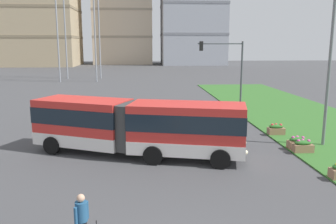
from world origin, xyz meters
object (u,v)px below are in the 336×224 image
Objects in this scene: pedestrian_crossing at (82,218)px; flower_planter_3 at (303,146)px; flower_planter_5 at (276,129)px; streetlight_median at (330,58)px; articulated_bus at (137,126)px; traffic_light_far_right at (228,65)px; flower_planter_4 at (297,142)px; car_black_sedan at (77,113)px.

pedestrian_crossing is 1.58× the size of flower_planter_3.
streetlight_median reaches higher than flower_planter_5.
pedestrian_crossing is 16.80m from streetlight_median.
articulated_bus is 13.81m from traffic_light_far_right.
flower_planter_4 is at bearing 90.00° from flower_planter_3.
streetlight_median is (1.90, -2.68, 4.87)m from flower_planter_5.
flower_planter_4 is (14.16, -8.41, -0.33)m from car_black_sedan.
pedestrian_crossing is at bearing -141.15° from flower_planter_3.
streetlight_median is (1.90, 0.65, 4.87)m from flower_planter_4.
articulated_bus is at bearing -177.91° from flower_planter_4.
articulated_bus is at bearing -174.95° from streetlight_median.
car_black_sedan is 13.24m from traffic_light_far_right.
pedestrian_crossing is 1.58× the size of flower_planter_4.
car_black_sedan is 18.40m from streetlight_median.
traffic_light_far_right is at bearing 65.57° from pedestrian_crossing.
flower_planter_3 is 4.04m from flower_planter_5.
traffic_light_far_right reaches higher than flower_planter_3.
flower_planter_4 is 0.11× the size of streetlight_median.
articulated_bus is 10.83× the size of flower_planter_5.
pedestrian_crossing is (3.33, -17.84, 0.25)m from car_black_sedan.
pedestrian_crossing is at bearing -99.31° from articulated_bus.
traffic_light_far_right is (9.19, 20.23, 3.34)m from pedestrian_crossing.
articulated_bus is 10.83× the size of flower_planter_4.
flower_planter_5 is at bearing 49.67° from pedestrian_crossing.
streetlight_median reaches higher than flower_planter_4.
car_black_sedan is 4.14× the size of flower_planter_4.
traffic_light_far_right is at bearing 98.11° from flower_planter_3.
pedestrian_crossing is (-1.49, -9.09, -0.65)m from articulated_bus.
streetlight_median is (1.90, 1.36, 4.87)m from flower_planter_3.
flower_planter_5 is at bearing -19.75° from car_black_sedan.
flower_planter_3 is at bearing -144.41° from streetlight_median.
articulated_bus is at bearing 80.69° from pedestrian_crossing.
flower_planter_3 and flower_planter_4 have the same top height.
flower_planter_5 is 0.11× the size of streetlight_median.
car_black_sedan is 16.47m from flower_planter_4.
traffic_light_far_right reaches higher than flower_planter_4.
car_black_sedan is 2.62× the size of pedestrian_crossing.
articulated_bus is at bearing -124.64° from traffic_light_far_right.
flower_planter_4 is 0.17× the size of traffic_light_far_right.
car_black_sedan is 0.72× the size of traffic_light_far_right.
flower_planter_5 is (14.16, -5.08, -0.33)m from car_black_sedan.
articulated_bus is 1.23× the size of streetlight_median.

